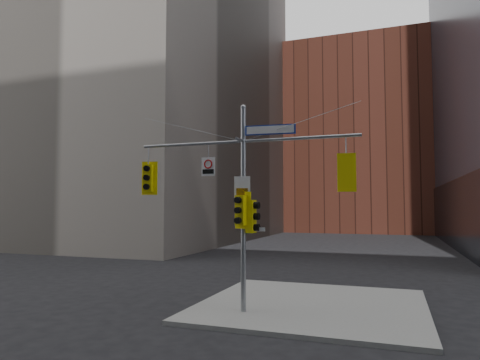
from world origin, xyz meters
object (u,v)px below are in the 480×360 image
Objects in this scene: regulatory_sign_arm at (208,166)px; signal_assembly at (243,186)px; traffic_light_west_arm at (148,178)px; traffic_light_pole_front at (241,210)px; traffic_light_pole_side at (252,216)px; traffic_light_east_arm at (346,173)px; street_sign_blade at (270,130)px.

signal_assembly is at bearing 4.98° from regulatory_sign_arm.
traffic_light_west_arm is at bearing -176.66° from regulatory_sign_arm.
signal_assembly is 11.98× the size of regulatory_sign_arm.
signal_assembly reaches higher than traffic_light_pole_front.
traffic_light_west_arm is 1.13× the size of traffic_light_pole_side.
signal_assembly reaches higher than traffic_light_east_arm.
regulatory_sign_arm is (-1.32, -0.02, 0.75)m from signal_assembly.
traffic_light_west_arm is at bearing -9.60° from traffic_light_east_arm.
regulatory_sign_arm reaches higher than traffic_light_pole_front.
traffic_light_east_arm is 0.97× the size of traffic_light_pole_front.
traffic_light_west_arm is 1.00× the size of traffic_light_pole_front.
street_sign_blade is at bearing -84.12° from traffic_light_pole_side.
regulatory_sign_arm is at bearing 178.55° from traffic_light_pole_front.
street_sign_blade is at bearing 4.69° from regulatory_sign_arm.
signal_assembly is at bearing -9.49° from traffic_light_east_arm.
traffic_light_pole_side is 0.89× the size of traffic_light_pole_front.
traffic_light_west_arm reaches higher than traffic_light_pole_side.
traffic_light_west_arm is at bearing 95.65° from traffic_light_pole_side.
signal_assembly is at bearing -13.62° from traffic_light_west_arm.
traffic_light_west_arm reaches higher than traffic_light_east_arm.
street_sign_blade is (0.98, 0.27, 2.76)m from traffic_light_pole_front.
signal_assembly reaches higher than traffic_light_pole_side.
regulatory_sign_arm is (-4.83, -0.02, 0.37)m from traffic_light_east_arm.
street_sign_blade reaches higher than traffic_light_west_arm.
traffic_light_pole_front is at bearing -89.79° from signal_assembly.
traffic_light_pole_side is at bearing 174.44° from street_sign_blade.
regulatory_sign_arm reaches higher than traffic_light_west_arm.
traffic_light_pole_side is 0.47m from traffic_light_pole_front.
regulatory_sign_arm is (2.49, -0.03, 0.37)m from traffic_light_west_arm.
traffic_light_west_arm is 1.91× the size of regulatory_sign_arm.
signal_assembly is 1.08m from traffic_light_pole_side.
traffic_light_east_arm is 4.84m from regulatory_sign_arm.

